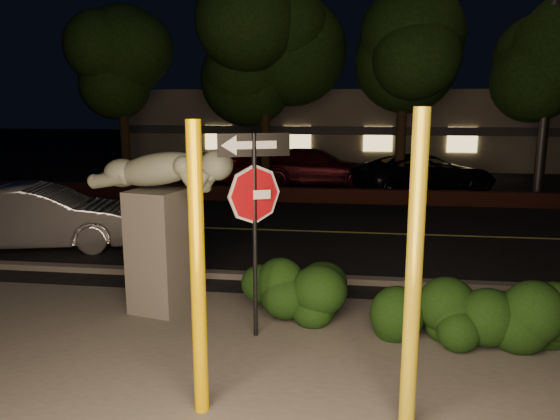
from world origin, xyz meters
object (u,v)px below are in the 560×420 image
object	(u,v)px
silver_sedan	(40,217)
yellow_pole_left	(198,273)
sculpture	(159,212)
parked_car_red	(238,166)
yellow_pole_right	(414,278)
parked_car_darkred	(316,167)
signpost	(254,195)
parked_car_dark	(425,174)

from	to	relation	value
silver_sedan	yellow_pole_left	bearing A→B (deg)	-152.54
sculpture	parked_car_red	size ratio (longest dim) A/B	0.65
parked_car_red	yellow_pole_right	bearing A→B (deg)	-161.05
parked_car_darkred	yellow_pole_left	bearing A→B (deg)	177.08
signpost	parked_car_dark	xyz separation A→B (m)	(4.11, 13.47, -1.42)
silver_sedan	parked_car_dark	world-z (taller)	silver_sedan
signpost	parked_car_red	xyz separation A→B (m)	(-3.45, 14.95, -1.44)
yellow_pole_left	signpost	xyz separation A→B (m)	(0.26, 2.06, 0.51)
sculpture	parked_car_dark	xyz separation A→B (m)	(5.84, 12.66, -0.96)
sculpture	silver_sedan	distance (m)	5.53
sculpture	parked_car_red	xyz separation A→B (m)	(-1.71, 14.14, -0.98)
signpost	parked_car_dark	distance (m)	14.15
silver_sedan	yellow_pole_right	bearing A→B (deg)	-143.24
sculpture	silver_sedan	xyz separation A→B (m)	(-4.24, 3.41, -0.94)
yellow_pole_right	parked_car_dark	size ratio (longest dim) A/B	0.64
signpost	yellow_pole_left	bearing A→B (deg)	-117.80
yellow_pole_right	parked_car_darkred	xyz separation A→B (m)	(-2.17, 16.88, -0.97)
yellow_pole_right	sculpture	bearing A→B (deg)	142.08
signpost	silver_sedan	bearing A→B (deg)	124.08
yellow_pole_left	parked_car_darkred	world-z (taller)	yellow_pole_left
yellow_pole_left	parked_car_dark	distance (m)	16.16
sculpture	silver_sedan	world-z (taller)	sculpture
parked_car_darkred	signpost	bearing A→B (deg)	178.02
yellow_pole_right	parked_car_red	bearing A→B (deg)	107.79
sculpture	parked_car_red	distance (m)	14.28
parked_car_darkred	parked_car_dark	xyz separation A→B (m)	(4.24, -1.28, -0.01)
yellow_pole_left	sculpture	distance (m)	3.23
yellow_pole_right	sculpture	world-z (taller)	yellow_pole_right
yellow_pole_left	parked_car_red	xyz separation A→B (m)	(-3.19, 17.01, -0.93)
sculpture	silver_sedan	bearing A→B (deg)	154.06
yellow_pole_right	parked_car_dark	distance (m)	15.77
yellow_pole_left	signpost	bearing A→B (deg)	82.89
silver_sedan	parked_car_red	size ratio (longest dim) A/B	1.09
silver_sedan	parked_car_darkred	bearing A→B (deg)	-43.87
yellow_pole_left	parked_car_darkred	distance (m)	16.84
yellow_pole_left	silver_sedan	size ratio (longest dim) A/B	0.71
sculpture	parked_car_dark	size ratio (longest dim) A/B	0.52
parked_car_red	yellow_pole_left	bearing A→B (deg)	-168.23
parked_car_red	signpost	bearing A→B (deg)	-165.87
signpost	sculpture	bearing A→B (deg)	134.32
silver_sedan	parked_car_red	distance (m)	11.02
silver_sedan	parked_car_dark	size ratio (longest dim) A/B	0.87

